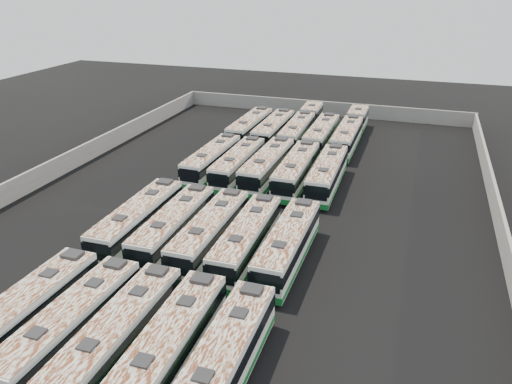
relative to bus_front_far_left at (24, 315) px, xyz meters
The scene contains 22 objects.
ground 22.32m from the bus_front_far_left, 72.91° to the left, with size 140.00×140.00×0.00m, color black.
perimeter_wall 22.26m from the bus_front_far_left, 72.91° to the left, with size 45.20×73.20×2.20m.
bus_front_far_left is the anchor object (origin of this frame).
bus_front_left 3.29m from the bus_front_far_left, ahead, with size 2.71×11.49×3.22m.
bus_front_center 6.44m from the bus_front_far_left, ahead, with size 2.44×11.49×3.24m.
bus_front_right 9.69m from the bus_front_far_left, ahead, with size 2.70×11.75×3.30m.
bus_front_far_right 12.94m from the bus_front_far_left, ahead, with size 2.53×11.57×3.25m.
bus_midfront_far_left 13.22m from the bus_front_far_left, 89.93° to the left, with size 2.66×11.91×3.35m.
bus_midfront_left 13.62m from the bus_front_far_left, 75.93° to the left, with size 2.67×11.61×3.26m.
bus_midfront_center 14.75m from the bus_front_far_left, 63.72° to the left, with size 2.49×11.63×3.27m.
bus_midfront_right 16.28m from the bus_front_far_left, 53.69° to the left, with size 2.63×11.53×3.24m.
bus_midfront_far_right 18.53m from the bus_front_far_left, 45.78° to the left, with size 2.48×11.55×3.25m.
bus_midback_far_left 28.79m from the bus_front_far_left, 89.96° to the left, with size 2.57×11.45×3.22m.
bus_midback_left 28.73m from the bus_front_far_left, 83.61° to the left, with size 2.43×11.45×3.23m.
bus_midback_center 29.49m from the bus_front_far_left, 77.38° to the left, with size 2.74×11.98×3.36m.
bus_midback_right 30.18m from the bus_front_far_left, 71.30° to the left, with size 2.63×11.82×3.32m.
bus_midback_far_right 31.40m from the bus_front_far_left, 65.69° to the left, with size 2.63×11.64×3.27m.
bus_back_far_left 41.74m from the bus_front_far_left, 90.03° to the left, with size 2.64×11.84×3.33m.
bus_back_left 41.74m from the bus_front_far_left, 85.49° to the left, with size 2.51×11.84×3.33m.
bus_back_center 45.31m from the bus_front_far_left, 81.97° to the left, with size 2.82×17.91×3.24m.
bus_back_right 42.69m from the bus_front_far_left, 76.94° to the left, with size 2.47×11.64×3.28m.
bus_back_far_right 46.61m from the bus_front_far_left, 73.96° to the left, with size 2.44×17.89×3.24m.
Camera 1 is at (14.58, -40.09, 20.63)m, focal length 35.00 mm.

